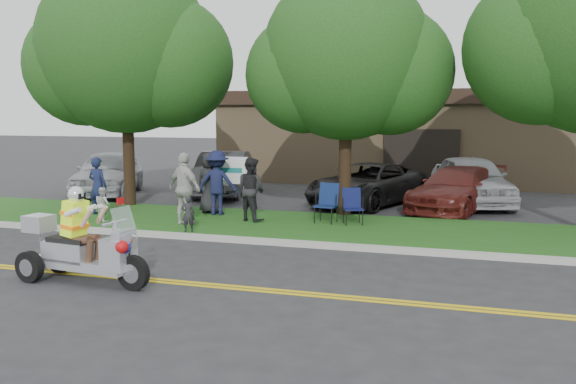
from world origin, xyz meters
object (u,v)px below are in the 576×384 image
(parked_car_left, at_px, (223,174))
(parked_car_mid, at_px, (367,184))
(lawn_chair_b, at_px, (352,204))
(spectator_adult_left, at_px, (98,186))
(spectator_adult_mid, at_px, (251,189))
(spectator_adult_right, at_px, (185,189))
(trike_scooter, at_px, (80,249))
(lawn_chair_a, at_px, (328,200))
(parked_car_far_right, at_px, (471,180))
(parked_car_right, at_px, (457,189))
(parked_car_far_left, at_px, (108,173))

(parked_car_left, relative_size, parked_car_mid, 0.97)
(lawn_chair_b, distance_m, spectator_adult_left, 7.39)
(spectator_adult_mid, xyz_separation_m, spectator_adult_right, (-1.48, -1.02, 0.09))
(spectator_adult_mid, bearing_deg, trike_scooter, 104.82)
(lawn_chair_a, distance_m, parked_car_far_right, 6.33)
(lawn_chair_b, height_order, spectator_adult_right, spectator_adult_right)
(spectator_adult_left, bearing_deg, spectator_adult_right, 172.42)
(parked_car_right, relative_size, parked_car_far_right, 0.96)
(parked_car_right, bearing_deg, parked_car_far_right, 93.75)
(lawn_chair_a, relative_size, parked_car_mid, 0.21)
(spectator_adult_left, distance_m, spectator_adult_mid, 4.63)
(lawn_chair_a, bearing_deg, spectator_adult_left, -167.27)
(parked_car_left, bearing_deg, lawn_chair_b, -53.44)
(lawn_chair_a, distance_m, parked_car_far_left, 10.09)
(lawn_chair_a, xyz_separation_m, parked_car_mid, (0.38, 4.06, 0.00))
(parked_car_far_left, xyz_separation_m, parked_car_mid, (9.72, 0.24, -0.13))
(trike_scooter, bearing_deg, parked_car_mid, 80.04)
(trike_scooter, bearing_deg, parked_car_right, 66.49)
(parked_car_left, relative_size, parked_car_far_right, 1.00)
(parked_car_far_left, height_order, parked_car_mid, parked_car_far_left)
(parked_car_far_left, height_order, parked_car_far_right, parked_car_far_left)
(lawn_chair_b, relative_size, parked_car_right, 0.20)
(parked_car_far_right, bearing_deg, spectator_adult_right, -153.59)
(parked_car_left, bearing_deg, parked_car_mid, -22.44)
(parked_car_far_left, bearing_deg, lawn_chair_b, -40.83)
(parked_car_far_right, bearing_deg, parked_car_right, -121.83)
(trike_scooter, xyz_separation_m, spectator_adult_right, (-0.61, 5.33, 0.45))
(spectator_adult_left, bearing_deg, spectator_adult_mid, -171.08)
(spectator_adult_right, bearing_deg, parked_car_far_left, -20.21)
(lawn_chair_a, xyz_separation_m, spectator_adult_right, (-3.53, -1.41, 0.36))
(spectator_adult_right, bearing_deg, spectator_adult_left, 9.36)
(spectator_adult_mid, distance_m, parked_car_right, 6.72)
(lawn_chair_a, distance_m, spectator_adult_left, 6.71)
(spectator_adult_right, relative_size, parked_car_mid, 0.38)
(spectator_adult_left, relative_size, parked_car_far_right, 0.34)
(lawn_chair_b, height_order, parked_car_right, parked_car_right)
(parked_car_far_left, xyz_separation_m, parked_car_far_right, (13.00, 1.35, -0.00))
(trike_scooter, xyz_separation_m, parked_car_mid, (3.30, 10.80, 0.09))
(spectator_adult_mid, relative_size, parked_car_mid, 0.35)
(parked_car_left, height_order, parked_car_far_right, parked_car_far_right)
(spectator_adult_mid, bearing_deg, parked_car_mid, -96.01)
(lawn_chair_b, xyz_separation_m, spectator_adult_left, (-7.35, -0.68, 0.30))
(lawn_chair_b, height_order, spectator_adult_left, spectator_adult_left)
(lawn_chair_a, xyz_separation_m, parked_car_right, (3.26, 3.72, -0.02))
(trike_scooter, bearing_deg, spectator_adult_mid, 89.23)
(lawn_chair_b, distance_m, parked_car_mid, 4.11)
(lawn_chair_a, relative_size, spectator_adult_mid, 0.61)
(lawn_chair_a, height_order, parked_car_left, parked_car_left)
(parked_car_left, bearing_deg, spectator_adult_right, -88.28)
(lawn_chair_b, bearing_deg, lawn_chair_a, 153.61)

